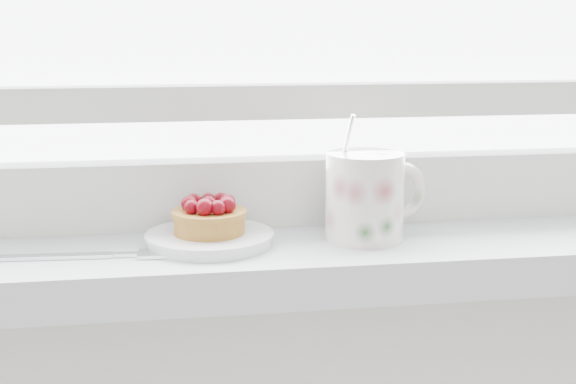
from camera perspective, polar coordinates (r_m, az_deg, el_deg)
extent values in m
cube|color=silver|center=(0.81, 0.82, -4.65)|extent=(1.60, 0.20, 0.04)
cube|color=silver|center=(0.86, 0.01, 0.19)|extent=(1.30, 0.05, 0.07)
cube|color=silver|center=(0.84, 0.01, 6.51)|extent=(1.30, 0.04, 0.04)
cylinder|color=silver|center=(0.78, -5.59, -3.34)|extent=(0.12, 0.12, 0.01)
cylinder|color=brown|center=(0.77, -5.62, -2.11)|extent=(0.07, 0.07, 0.02)
cylinder|color=brown|center=(0.77, -5.63, -1.50)|extent=(0.07, 0.07, 0.01)
sphere|color=#44030A|center=(0.77, -5.64, -0.85)|extent=(0.02, 0.02, 0.02)
sphere|color=#44030A|center=(0.77, -4.33, -0.71)|extent=(0.02, 0.02, 0.02)
sphere|color=#44030A|center=(0.78, -4.82, -0.58)|extent=(0.02, 0.02, 0.02)
sphere|color=#44030A|center=(0.79, -5.70, -0.57)|extent=(0.01, 0.01, 0.01)
sphere|color=#44030A|center=(0.78, -6.72, -0.65)|extent=(0.02, 0.02, 0.02)
sphere|color=#44030A|center=(0.77, -7.06, -0.84)|extent=(0.02, 0.02, 0.02)
sphere|color=#44030A|center=(0.76, -6.89, -1.08)|extent=(0.01, 0.01, 0.01)
sphere|color=#44030A|center=(0.75, -5.95, -1.10)|extent=(0.02, 0.02, 0.02)
sphere|color=#44030A|center=(0.75, -5.01, -1.13)|extent=(0.01, 0.01, 0.01)
sphere|color=#44030A|center=(0.76, -4.34, -0.94)|extent=(0.02, 0.02, 0.02)
cylinder|color=silver|center=(0.79, 5.47, -0.35)|extent=(0.10, 0.10, 0.09)
cylinder|color=black|center=(0.78, 5.53, 2.50)|extent=(0.07, 0.07, 0.01)
torus|color=silver|center=(0.81, 7.99, 0.05)|extent=(0.06, 0.03, 0.06)
cylinder|color=silver|center=(0.79, 4.24, 3.66)|extent=(0.01, 0.02, 0.05)
cube|color=silver|center=(0.76, -16.68, -4.42)|extent=(0.12, 0.02, 0.00)
cube|color=silver|center=(0.75, -11.39, -4.37)|extent=(0.02, 0.01, 0.00)
cube|color=silver|center=(0.75, -9.34, -4.34)|extent=(0.04, 0.03, 0.00)
cube|color=silver|center=(0.74, -6.78, -4.53)|extent=(0.04, 0.01, 0.00)
cube|color=silver|center=(0.74, -6.77, -4.37)|extent=(0.04, 0.01, 0.00)
cube|color=silver|center=(0.75, -6.76, -4.22)|extent=(0.04, 0.01, 0.00)
cube|color=silver|center=(0.76, -6.76, -4.07)|extent=(0.04, 0.01, 0.00)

